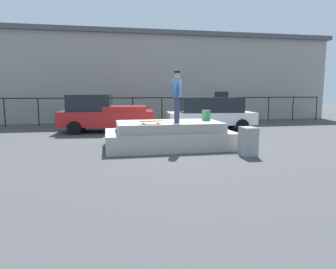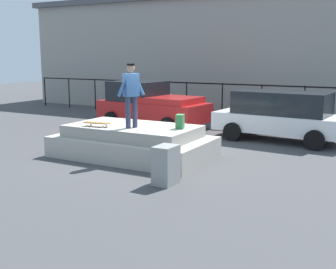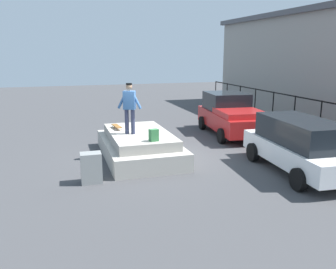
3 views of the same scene
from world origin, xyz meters
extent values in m
plane|color=#424244|center=(0.00, 0.00, 0.00)|extent=(60.00, 60.00, 0.00)
cube|color=#ADA89E|center=(-0.33, -0.44, 0.30)|extent=(4.51, 2.51, 0.60)
cube|color=#A09B91|center=(-0.33, -0.44, 0.77)|extent=(3.70, 2.06, 0.33)
cylinder|color=#2D334C|center=(-0.07, -0.71, 1.37)|extent=(0.14, 0.14, 0.87)
cylinder|color=#2D334C|center=(-0.16, -0.91, 1.37)|extent=(0.14, 0.14, 0.87)
cube|color=#33598C|center=(-0.11, -0.81, 2.12)|extent=(0.39, 0.47, 0.63)
cylinder|color=#33598C|center=(0.00, -0.58, 2.11)|extent=(0.24, 0.36, 0.59)
cylinder|color=#33598C|center=(-0.23, -1.03, 2.11)|extent=(0.24, 0.36, 0.59)
sphere|color=tan|center=(-0.11, -0.81, 2.58)|extent=(0.22, 0.22, 0.22)
cylinder|color=black|center=(-0.11, -0.81, 2.68)|extent=(0.28, 0.28, 0.05)
cube|color=brown|center=(-1.08, -1.13, 1.04)|extent=(0.79, 0.30, 0.02)
cylinder|color=silver|center=(-1.34, -1.06, 0.96)|extent=(0.06, 0.04, 0.06)
cylinder|color=silver|center=(-1.32, -1.26, 0.96)|extent=(0.06, 0.04, 0.06)
cylinder|color=silver|center=(-0.84, -0.99, 0.96)|extent=(0.06, 0.04, 0.06)
cylinder|color=silver|center=(-0.82, -1.19, 0.96)|extent=(0.06, 0.04, 0.06)
cube|color=#33723F|center=(1.13, -0.28, 1.13)|extent=(0.26, 0.32, 0.39)
cube|color=#B21E1E|center=(-2.52, 4.40, 0.69)|extent=(4.75, 2.38, 0.74)
cube|color=black|center=(-3.32, 4.48, 1.46)|extent=(2.23, 1.97, 0.80)
cube|color=#B21E1E|center=(-1.61, 4.30, 1.18)|extent=(2.24, 2.02, 0.24)
cylinder|color=black|center=(-3.83, 5.52, 0.32)|extent=(0.66, 0.29, 0.64)
cylinder|color=black|center=(-4.04, 3.58, 0.32)|extent=(0.66, 0.29, 0.64)
cylinder|color=black|center=(-1.01, 5.22, 0.32)|extent=(0.66, 0.29, 0.64)
cylinder|color=black|center=(-1.22, 3.28, 0.32)|extent=(0.66, 0.29, 0.64)
cube|color=white|center=(2.81, 4.02, 0.63)|extent=(4.61, 2.06, 0.62)
cube|color=black|center=(2.81, 4.02, 1.33)|extent=(3.25, 1.75, 0.77)
cylinder|color=black|center=(1.49, 5.01, 0.32)|extent=(0.65, 0.27, 0.64)
cylinder|color=black|center=(1.36, 3.25, 0.32)|extent=(0.65, 0.27, 0.64)
cylinder|color=black|center=(4.27, 4.80, 0.32)|extent=(0.65, 0.27, 0.64)
cylinder|color=black|center=(4.14, 3.04, 0.32)|extent=(0.65, 0.27, 0.64)
cube|color=gray|center=(1.84, -2.36, 0.45)|extent=(0.45, 0.61, 0.90)
cylinder|color=black|center=(-8.31, 7.94, 0.83)|extent=(0.06, 0.06, 1.66)
cylinder|color=black|center=(-6.46, 7.94, 0.83)|extent=(0.06, 0.06, 1.66)
cylinder|color=black|center=(-4.62, 7.94, 0.83)|extent=(0.06, 0.06, 1.66)
cylinder|color=black|center=(-2.77, 7.94, 0.83)|extent=(0.06, 0.06, 1.66)
cylinder|color=black|center=(-0.92, 7.94, 0.83)|extent=(0.06, 0.06, 1.66)
cylinder|color=black|center=(0.92, 7.94, 0.83)|extent=(0.06, 0.06, 1.66)
cylinder|color=black|center=(2.77, 7.94, 0.83)|extent=(0.06, 0.06, 1.66)
cylinder|color=black|center=(4.62, 7.94, 0.83)|extent=(0.06, 0.06, 1.66)
cylinder|color=black|center=(6.46, 7.94, 0.83)|extent=(0.06, 0.06, 1.66)
cylinder|color=black|center=(8.31, 7.94, 0.83)|extent=(0.06, 0.06, 1.66)
cylinder|color=black|center=(10.15, 7.94, 0.83)|extent=(0.06, 0.06, 1.66)
cylinder|color=black|center=(12.00, 7.94, 0.83)|extent=(0.06, 0.06, 1.66)
cube|color=black|center=(0.00, 7.94, 1.62)|extent=(24.00, 0.04, 0.06)
cube|color=gray|center=(0.00, 13.57, 2.85)|extent=(26.84, 8.81, 5.71)
cube|color=#4C4C51|center=(0.00, 13.57, 5.86)|extent=(27.38, 9.25, 0.30)
cube|color=#262628|center=(5.37, 9.16, 1.00)|extent=(1.00, 0.06, 2.00)
camera|label=1|loc=(-2.52, -11.23, 2.02)|focal=32.77mm
camera|label=2|loc=(6.53, -10.75, 2.93)|focal=46.35mm
camera|label=3|loc=(11.82, -3.11, 3.73)|focal=37.73mm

